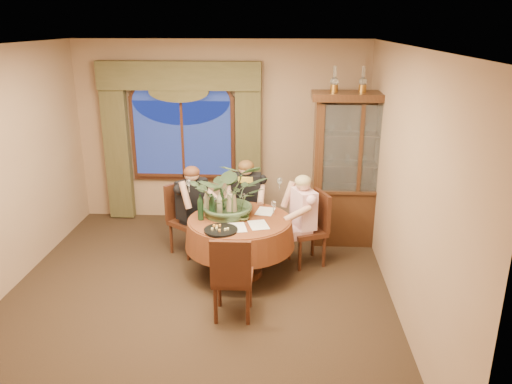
# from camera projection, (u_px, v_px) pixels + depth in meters

# --- Properties ---
(floor) EXTENTS (5.00, 5.00, 0.00)m
(floor) POSITION_uv_depth(u_px,v_px,m) (198.00, 295.00, 5.83)
(floor) COLOR black
(floor) RESTS_ON ground
(wall_back) EXTENTS (4.50, 0.00, 4.50)m
(wall_back) POSITION_uv_depth(u_px,v_px,m) (221.00, 133.00, 7.74)
(wall_back) COLOR #947154
(wall_back) RESTS_ON ground
(wall_right) EXTENTS (0.00, 5.00, 5.00)m
(wall_right) POSITION_uv_depth(u_px,v_px,m) (404.00, 185.00, 5.26)
(wall_right) COLOR #947154
(wall_right) RESTS_ON ground
(ceiling) EXTENTS (5.00, 5.00, 0.00)m
(ceiling) POSITION_uv_depth(u_px,v_px,m) (187.00, 46.00, 4.93)
(ceiling) COLOR white
(ceiling) RESTS_ON wall_back
(window) EXTENTS (1.62, 0.10, 1.32)m
(window) POSITION_uv_depth(u_px,v_px,m) (183.00, 140.00, 7.74)
(window) COLOR navy
(window) RESTS_ON wall_back
(arched_transom) EXTENTS (1.60, 0.06, 0.44)m
(arched_transom) POSITION_uv_depth(u_px,v_px,m) (180.00, 89.00, 7.49)
(arched_transom) COLOR navy
(arched_transom) RESTS_ON wall_back
(drapery_left) EXTENTS (0.38, 0.14, 2.32)m
(drapery_left) POSITION_uv_depth(u_px,v_px,m) (117.00, 147.00, 7.79)
(drapery_left) COLOR #423D22
(drapery_left) RESTS_ON floor
(drapery_right) EXTENTS (0.38, 0.14, 2.32)m
(drapery_right) POSITION_uv_depth(u_px,v_px,m) (249.00, 149.00, 7.68)
(drapery_right) COLOR #423D22
(drapery_right) RESTS_ON floor
(swag_valance) EXTENTS (2.45, 0.16, 0.42)m
(swag_valance) POSITION_uv_depth(u_px,v_px,m) (178.00, 76.00, 7.35)
(swag_valance) COLOR #423D22
(swag_valance) RESTS_ON wall_back
(dining_table) EXTENTS (1.58, 1.58, 0.75)m
(dining_table) POSITION_uv_depth(u_px,v_px,m) (240.00, 247.00, 6.21)
(dining_table) COLOR maroon
(dining_table) RESTS_ON floor
(china_cabinet) EXTENTS (1.33, 0.53, 2.15)m
(china_cabinet) POSITION_uv_depth(u_px,v_px,m) (357.00, 170.00, 6.94)
(china_cabinet) COLOR #321B0F
(china_cabinet) RESTS_ON floor
(oil_lamp_left) EXTENTS (0.11, 0.11, 0.34)m
(oil_lamp_left) POSITION_uv_depth(u_px,v_px,m) (335.00, 79.00, 6.56)
(oil_lamp_left) COLOR #A5722D
(oil_lamp_left) RESTS_ON china_cabinet
(oil_lamp_center) EXTENTS (0.11, 0.11, 0.34)m
(oil_lamp_center) POSITION_uv_depth(u_px,v_px,m) (363.00, 79.00, 6.54)
(oil_lamp_center) COLOR #A5722D
(oil_lamp_center) RESTS_ON china_cabinet
(oil_lamp_right) EXTENTS (0.11, 0.11, 0.34)m
(oil_lamp_right) POSITION_uv_depth(u_px,v_px,m) (392.00, 79.00, 6.52)
(oil_lamp_right) COLOR #A5722D
(oil_lamp_right) RESTS_ON china_cabinet
(chair_right) EXTENTS (0.55, 0.55, 0.96)m
(chair_right) POSITION_uv_depth(u_px,v_px,m) (307.00, 229.00, 6.46)
(chair_right) COLOR black
(chair_right) RESTS_ON floor
(chair_back_right) EXTENTS (0.43, 0.43, 0.96)m
(chair_back_right) POSITION_uv_depth(u_px,v_px,m) (244.00, 211.00, 7.09)
(chair_back_right) COLOR black
(chair_back_right) RESTS_ON floor
(chair_back) EXTENTS (0.59, 0.59, 0.96)m
(chair_back) POSITION_uv_depth(u_px,v_px,m) (188.00, 220.00, 6.77)
(chair_back) COLOR black
(chair_back) RESTS_ON floor
(chair_front_left) EXTENTS (0.42, 0.42, 0.96)m
(chair_front_left) POSITION_uv_depth(u_px,v_px,m) (233.00, 275.00, 5.29)
(chair_front_left) COLOR black
(chair_front_left) RESTS_ON floor
(person_pink) EXTENTS (0.54, 0.56, 1.22)m
(person_pink) POSITION_uv_depth(u_px,v_px,m) (303.00, 220.00, 6.43)
(person_pink) COLOR beige
(person_pink) RESTS_ON floor
(person_back) EXTENTS (0.60, 0.61, 1.26)m
(person_back) POSITION_uv_depth(u_px,v_px,m) (192.00, 211.00, 6.70)
(person_back) COLOR black
(person_back) RESTS_ON floor
(person_scarf) EXTENTS (0.46, 0.43, 1.27)m
(person_scarf) POSITION_uv_depth(u_px,v_px,m) (246.00, 204.00, 6.93)
(person_scarf) COLOR black
(person_scarf) RESTS_ON floor
(stoneware_vase) EXTENTS (0.14, 0.14, 0.27)m
(stoneware_vase) POSITION_uv_depth(u_px,v_px,m) (232.00, 204.00, 6.21)
(stoneware_vase) COLOR tan
(stoneware_vase) RESTS_ON dining_table
(centerpiece_plant) EXTENTS (0.95, 1.05, 0.82)m
(centerpiece_plant) POSITION_uv_depth(u_px,v_px,m) (230.00, 167.00, 6.05)
(centerpiece_plant) COLOR #3A5233
(centerpiece_plant) RESTS_ON dining_table
(olive_bowl) EXTENTS (0.15, 0.15, 0.05)m
(olive_bowl) POSITION_uv_depth(u_px,v_px,m) (243.00, 218.00, 6.05)
(olive_bowl) COLOR #47522B
(olive_bowl) RESTS_ON dining_table
(cheese_platter) EXTENTS (0.39, 0.39, 0.02)m
(cheese_platter) POSITION_uv_depth(u_px,v_px,m) (221.00, 230.00, 5.73)
(cheese_platter) COLOR black
(cheese_platter) RESTS_ON dining_table
(wine_bottle_0) EXTENTS (0.07, 0.07, 0.33)m
(wine_bottle_0) POSITION_uv_depth(u_px,v_px,m) (221.00, 201.00, 6.20)
(wine_bottle_0) COLOR black
(wine_bottle_0) RESTS_ON dining_table
(wine_bottle_1) EXTENTS (0.07, 0.07, 0.33)m
(wine_bottle_1) POSITION_uv_depth(u_px,v_px,m) (212.00, 207.00, 6.02)
(wine_bottle_1) COLOR black
(wine_bottle_1) RESTS_ON dining_table
(wine_bottle_2) EXTENTS (0.07, 0.07, 0.33)m
(wine_bottle_2) POSITION_uv_depth(u_px,v_px,m) (207.00, 203.00, 6.14)
(wine_bottle_2) COLOR tan
(wine_bottle_2) RESTS_ON dining_table
(wine_bottle_3) EXTENTS (0.07, 0.07, 0.33)m
(wine_bottle_3) POSITION_uv_depth(u_px,v_px,m) (200.00, 207.00, 6.01)
(wine_bottle_3) COLOR black
(wine_bottle_3) RESTS_ON dining_table
(wine_bottle_4) EXTENTS (0.07, 0.07, 0.33)m
(wine_bottle_4) POSITION_uv_depth(u_px,v_px,m) (219.00, 205.00, 6.08)
(wine_bottle_4) COLOR tan
(wine_bottle_4) RESTS_ON dining_table
(tasting_paper_0) EXTENTS (0.29, 0.35, 0.00)m
(tasting_paper_0) POSITION_uv_depth(u_px,v_px,m) (258.00, 225.00, 5.90)
(tasting_paper_0) COLOR white
(tasting_paper_0) RESTS_ON dining_table
(tasting_paper_1) EXTENTS (0.26, 0.33, 0.00)m
(tasting_paper_1) POSITION_uv_depth(u_px,v_px,m) (265.00, 211.00, 6.32)
(tasting_paper_1) COLOR white
(tasting_paper_1) RESTS_ON dining_table
(tasting_paper_2) EXTENTS (0.27, 0.34, 0.00)m
(tasting_paper_2) POSITION_uv_depth(u_px,v_px,m) (237.00, 227.00, 5.82)
(tasting_paper_2) COLOR white
(tasting_paper_2) RESTS_ON dining_table
(wine_glass_person_pink) EXTENTS (0.07, 0.07, 0.18)m
(wine_glass_person_pink) POSITION_uv_depth(u_px,v_px,m) (274.00, 207.00, 6.21)
(wine_glass_person_pink) COLOR silver
(wine_glass_person_pink) RESTS_ON dining_table
(wine_glass_person_back) EXTENTS (0.07, 0.07, 0.18)m
(wine_glass_person_back) POSITION_uv_depth(u_px,v_px,m) (214.00, 203.00, 6.35)
(wine_glass_person_back) COLOR silver
(wine_glass_person_back) RESTS_ON dining_table
(wine_glass_person_scarf) EXTENTS (0.07, 0.07, 0.18)m
(wine_glass_person_scarf) POSITION_uv_depth(u_px,v_px,m) (243.00, 200.00, 6.49)
(wine_glass_person_scarf) COLOR silver
(wine_glass_person_scarf) RESTS_ON dining_table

